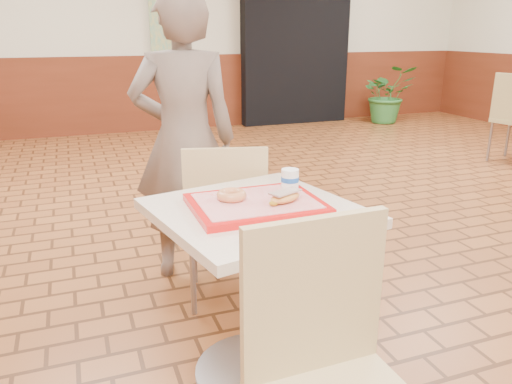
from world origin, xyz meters
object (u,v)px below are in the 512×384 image
object	(u,v)px
main_table	(256,266)
potted_plant	(387,94)
customer	(184,140)
paper_cup	(290,180)
serving_tray	(256,204)
ring_donut	(232,195)
chair_main_front	(332,374)
long_john_donut	(285,197)
chair_main_back	(225,217)

from	to	relation	value
main_table	potted_plant	bearing A→B (deg)	51.09
customer	paper_cup	world-z (taller)	customer
serving_tray	ring_donut	world-z (taller)	ring_donut
main_table	chair_main_front	distance (m)	0.66
customer	potted_plant	world-z (taller)	customer
chair_main_front	paper_cup	world-z (taller)	chair_main_front
customer	long_john_donut	bearing A→B (deg)	107.97
ring_donut	main_table	bearing A→B (deg)	-27.24
chair_main_back	potted_plant	size ratio (longest dim) A/B	0.98
potted_plant	customer	bearing A→B (deg)	-135.88
chair_main_front	customer	world-z (taller)	customer
chair_main_front	potted_plant	size ratio (longest dim) A/B	1.04
chair_main_front	chair_main_back	xyz separation A→B (m)	(0.09, 1.23, -0.03)
customer	potted_plant	bearing A→B (deg)	-124.83
customer	serving_tray	distance (m)	0.99
chair_main_back	serving_tray	xyz separation A→B (m)	(-0.05, -0.57, 0.26)
main_table	ring_donut	world-z (taller)	ring_donut
ring_donut	chair_main_back	bearing A→B (deg)	75.96
paper_cup	potted_plant	bearing A→B (deg)	51.91
serving_tray	paper_cup	size ratio (longest dim) A/B	5.43
serving_tray	customer	bearing A→B (deg)	92.29
chair_main_back	ring_donut	world-z (taller)	chair_main_back
serving_tray	ring_donut	xyz separation A→B (m)	(-0.08, 0.04, 0.03)
chair_main_front	long_john_donut	size ratio (longest dim) A/B	5.99
ring_donut	serving_tray	bearing A→B (deg)	-27.24
serving_tray	long_john_donut	xyz separation A→B (m)	(0.09, -0.05, 0.03)
main_table	paper_cup	bearing A→B (deg)	21.34
ring_donut	long_john_donut	size ratio (longest dim) A/B	0.74
main_table	long_john_donut	size ratio (longest dim) A/B	4.87
main_table	chair_main_front	size ratio (longest dim) A/B	0.81
long_john_donut	ring_donut	bearing A→B (deg)	150.24
chair_main_front	chair_main_back	world-z (taller)	chair_main_front
chair_main_back	paper_cup	distance (m)	0.61
main_table	potted_plant	world-z (taller)	potted_plant
chair_main_back	serving_tray	bearing A→B (deg)	99.08
main_table	long_john_donut	distance (m)	0.30
main_table	chair_main_back	xyz separation A→B (m)	(0.05, 0.57, -0.02)
ring_donut	potted_plant	distance (m)	6.11
serving_tray	potted_plant	world-z (taller)	potted_plant
chair_main_front	paper_cup	bearing A→B (deg)	73.34
long_john_donut	paper_cup	bearing A→B (deg)	58.24
long_john_donut	chair_main_front	bearing A→B (deg)	-101.64
ring_donut	paper_cup	size ratio (longest dim) A/B	1.28
customer	long_john_donut	world-z (taller)	customer
chair_main_front	long_john_donut	distance (m)	0.67
chair_main_front	paper_cup	distance (m)	0.80
main_table	customer	size ratio (longest dim) A/B	0.46
main_table	serving_tray	size ratio (longest dim) A/B	1.56
long_john_donut	serving_tray	bearing A→B (deg)	148.07
customer	serving_tray	xyz separation A→B (m)	(0.04, -0.99, -0.04)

